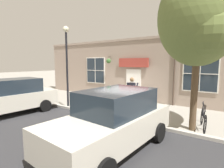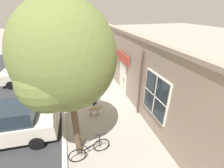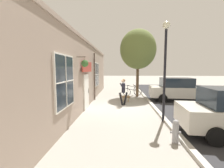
{
  "view_description": "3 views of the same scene",
  "coord_description": "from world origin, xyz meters",
  "px_view_note": "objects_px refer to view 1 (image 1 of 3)",
  "views": [
    {
      "loc": [
        8.4,
        5.0,
        2.54
      ],
      "look_at": [
        -0.97,
        -1.5,
        1.15
      ],
      "focal_mm": 28.0,
      "sensor_mm": 36.0,
      "label": 1
    },
    {
      "loc": [
        1.33,
        8.43,
        5.46
      ],
      "look_at": [
        -1.13,
        0.26,
        1.1
      ],
      "focal_mm": 24.0,
      "sensor_mm": 36.0,
      "label": 2
    },
    {
      "loc": [
        -0.08,
        -9.4,
        2.42
      ],
      "look_at": [
        -0.73,
        1.64,
        1.31
      ],
      "focal_mm": 24.0,
      "sensor_mm": 36.0,
      "label": 3
    }
  ],
  "objects_px": {
    "fire_hydrant": "(48,97)",
    "leaning_bicycle": "(204,119)",
    "pedestrian_walking": "(132,90)",
    "dog_on_leash": "(148,106)",
    "parked_car_mid_block": "(113,120)",
    "street_lamp": "(67,55)",
    "parked_car_nearest_curb": "(12,97)",
    "street_tree_by_curb": "(200,20)"
  },
  "relations": [
    {
      "from": "pedestrian_walking",
      "to": "fire_hydrant",
      "type": "relative_size",
      "value": 2.3
    },
    {
      "from": "parked_car_nearest_curb",
      "to": "dog_on_leash",
      "type": "bearing_deg",
      "value": 125.9
    },
    {
      "from": "street_tree_by_curb",
      "to": "street_lamp",
      "type": "height_order",
      "value": "street_tree_by_curb"
    },
    {
      "from": "pedestrian_walking",
      "to": "dog_on_leash",
      "type": "xyz_separation_m",
      "value": [
        0.15,
        1.02,
        -0.7
      ]
    },
    {
      "from": "leaning_bicycle",
      "to": "street_lamp",
      "type": "distance_m",
      "value": 7.25
    },
    {
      "from": "parked_car_mid_block",
      "to": "street_lamp",
      "type": "distance_m",
      "value": 5.7
    },
    {
      "from": "leaning_bicycle",
      "to": "dog_on_leash",
      "type": "bearing_deg",
      "value": -105.68
    },
    {
      "from": "fire_hydrant",
      "to": "leaning_bicycle",
      "type": "bearing_deg",
      "value": 94.9
    },
    {
      "from": "parked_car_nearest_curb",
      "to": "parked_car_mid_block",
      "type": "height_order",
      "value": "same"
    },
    {
      "from": "pedestrian_walking",
      "to": "leaning_bicycle",
      "type": "distance_m",
      "value": 3.81
    },
    {
      "from": "dog_on_leash",
      "to": "street_tree_by_curb",
      "type": "height_order",
      "value": "street_tree_by_curb"
    },
    {
      "from": "pedestrian_walking",
      "to": "street_lamp",
      "type": "distance_m",
      "value": 4.03
    },
    {
      "from": "pedestrian_walking",
      "to": "fire_hydrant",
      "type": "distance_m",
      "value": 5.4
    },
    {
      "from": "street_tree_by_curb",
      "to": "leaning_bicycle",
      "type": "height_order",
      "value": "street_tree_by_curb"
    },
    {
      "from": "pedestrian_walking",
      "to": "street_tree_by_curb",
      "type": "bearing_deg",
      "value": 67.74
    },
    {
      "from": "pedestrian_walking",
      "to": "street_lamp",
      "type": "height_order",
      "value": "street_lamp"
    },
    {
      "from": "parked_car_nearest_curb",
      "to": "fire_hydrant",
      "type": "relative_size",
      "value": 5.73
    },
    {
      "from": "leaning_bicycle",
      "to": "fire_hydrant",
      "type": "distance_m",
      "value": 8.77
    },
    {
      "from": "dog_on_leash",
      "to": "street_lamp",
      "type": "height_order",
      "value": "street_lamp"
    },
    {
      "from": "parked_car_mid_block",
      "to": "street_lamp",
      "type": "bearing_deg",
      "value": -116.93
    },
    {
      "from": "fire_hydrant",
      "to": "parked_car_nearest_curb",
      "type": "bearing_deg",
      "value": 13.5
    },
    {
      "from": "street_lamp",
      "to": "fire_hydrant",
      "type": "relative_size",
      "value": 5.84
    },
    {
      "from": "dog_on_leash",
      "to": "street_tree_by_curb",
      "type": "distance_m",
      "value": 4.51
    },
    {
      "from": "leaning_bicycle",
      "to": "parked_car_nearest_curb",
      "type": "height_order",
      "value": "parked_car_nearest_curb"
    },
    {
      "from": "leaning_bicycle",
      "to": "street_lamp",
      "type": "xyz_separation_m",
      "value": [
        0.92,
        -6.71,
        2.59
      ]
    },
    {
      "from": "fire_hydrant",
      "to": "street_lamp",
      "type": "bearing_deg",
      "value": 85.29
    },
    {
      "from": "parked_car_nearest_curb",
      "to": "fire_hydrant",
      "type": "xyz_separation_m",
      "value": [
        -2.51,
        -0.6,
        -0.48
      ]
    },
    {
      "from": "fire_hydrant",
      "to": "street_tree_by_curb",
      "type": "bearing_deg",
      "value": 91.69
    },
    {
      "from": "street_lamp",
      "to": "street_tree_by_curb",
      "type": "bearing_deg",
      "value": 93.71
    },
    {
      "from": "street_tree_by_curb",
      "to": "parked_car_nearest_curb",
      "type": "bearing_deg",
      "value": -70.66
    },
    {
      "from": "fire_hydrant",
      "to": "parked_car_mid_block",
      "type": "bearing_deg",
      "value": 69.19
    },
    {
      "from": "dog_on_leash",
      "to": "fire_hydrant",
      "type": "height_order",
      "value": "fire_hydrant"
    },
    {
      "from": "dog_on_leash",
      "to": "parked_car_mid_block",
      "type": "xyz_separation_m",
      "value": [
        4.05,
        0.63,
        0.51
      ]
    },
    {
      "from": "parked_car_nearest_curb",
      "to": "fire_hydrant",
      "type": "distance_m",
      "value": 2.63
    },
    {
      "from": "street_lamp",
      "to": "parked_car_nearest_curb",
      "type": "bearing_deg",
      "value": -31.32
    },
    {
      "from": "street_tree_by_curb",
      "to": "street_lamp",
      "type": "bearing_deg",
      "value": -86.29
    },
    {
      "from": "street_tree_by_curb",
      "to": "parked_car_mid_block",
      "type": "xyz_separation_m",
      "value": [
        2.82,
        -1.72,
        -3.14
      ]
    },
    {
      "from": "pedestrian_walking",
      "to": "dog_on_leash",
      "type": "distance_m",
      "value": 1.25
    },
    {
      "from": "street_tree_by_curb",
      "to": "leaning_bicycle",
      "type": "relative_size",
      "value": 3.39
    },
    {
      "from": "pedestrian_walking",
      "to": "street_lamp",
      "type": "bearing_deg",
      "value": -59.65
    },
    {
      "from": "street_tree_by_curb",
      "to": "street_lamp",
      "type": "distance_m",
      "value": 6.55
    },
    {
      "from": "pedestrian_walking",
      "to": "street_tree_by_curb",
      "type": "distance_m",
      "value": 4.69
    }
  ]
}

